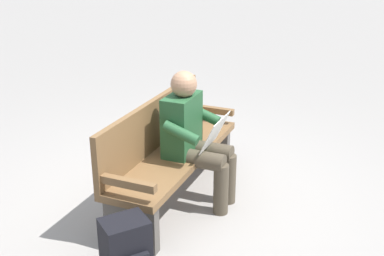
{
  "coord_description": "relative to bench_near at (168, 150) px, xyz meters",
  "views": [
    {
      "loc": [
        3.43,
        1.77,
        2.2
      ],
      "look_at": [
        -0.01,
        0.15,
        0.7
      ],
      "focal_mm": 45.59,
      "sensor_mm": 36.0,
      "label": 1
    }
  ],
  "objects": [
    {
      "name": "backpack",
      "position": [
        1.13,
        0.27,
        -0.23
      ],
      "size": [
        0.38,
        0.38,
        0.46
      ],
      "rotation": [
        0.0,
        0.0,
        5.66
      ],
      "color": "black",
      "rests_on": "ground"
    },
    {
      "name": "ground_plane",
      "position": [
        -0.0,
        0.07,
        -0.46
      ],
      "size": [
        40.0,
        40.0,
        0.0
      ],
      "primitive_type": "plane",
      "color": "gray"
    },
    {
      "name": "bench_near",
      "position": [
        0.0,
        0.0,
        0.0
      ],
      "size": [
        1.82,
        0.55,
        0.9
      ],
      "rotation": [
        0.0,
        0.0,
        0.04
      ],
      "color": "brown",
      "rests_on": "ground"
    },
    {
      "name": "person_seated",
      "position": [
        -0.03,
        0.23,
        0.17
      ],
      "size": [
        0.58,
        0.58,
        1.18
      ],
      "rotation": [
        0.0,
        0.0,
        0.04
      ],
      "color": "#23512D",
      "rests_on": "ground"
    }
  ]
}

